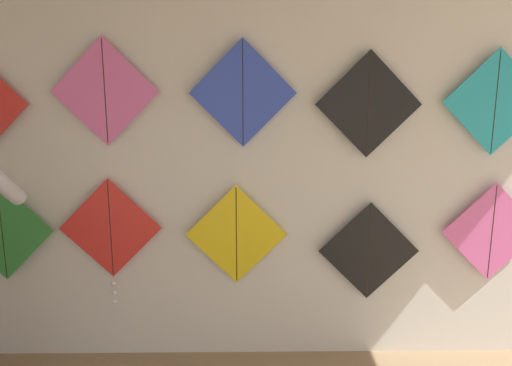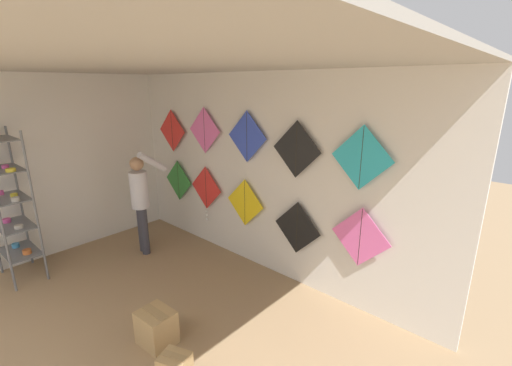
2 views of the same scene
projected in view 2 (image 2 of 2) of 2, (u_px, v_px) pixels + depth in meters
The scene contains 16 objects.
back_panel at pixel (250, 172), 4.97m from camera, with size 5.77×0.06×2.80m, color silver.
left_panel at pixel (29, 171), 5.07m from camera, with size 0.06×4.98×2.80m, color silver.
ceiling_slab at pixel (89, 63), 3.06m from camera, with size 5.77×4.98×0.04m, color #A8A399.
shelf_rack at pixel (9, 200), 4.57m from camera, with size 0.71×0.42×2.08m.
shopkeeper at pixel (141, 196), 5.34m from camera, with size 0.42×0.55×1.68m.
cardboard_box at pixel (157, 328), 3.57m from camera, with size 0.38×0.33×0.38m.
kite_0 at pixel (178, 181), 6.09m from camera, with size 0.72×0.01×0.72m.
kite_1 at pixel (206, 190), 5.61m from camera, with size 0.72×0.04×0.93m.
kite_2 at pixel (245, 203), 5.05m from camera, with size 0.72×0.01×0.72m.
kite_3 at pixel (297, 228), 4.48m from camera, with size 0.72×0.01×0.72m.
kite_4 at pixel (360, 237), 3.88m from camera, with size 0.72×0.01×0.72m.
kite_5 at pixel (172, 131), 5.90m from camera, with size 0.72×0.01×0.72m.
kite_6 at pixel (204, 130), 5.32m from camera, with size 0.72×0.01×0.72m.
kite_7 at pixel (247, 137), 4.74m from camera, with size 0.72×0.01×0.72m.
kite_8 at pixel (296, 150), 4.22m from camera, with size 0.72×0.01×0.72m.
kite_9 at pixel (361, 158), 3.67m from camera, with size 0.72×0.01×0.72m.
Camera 2 is at (3.28, 0.67, 2.63)m, focal length 24.00 mm.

